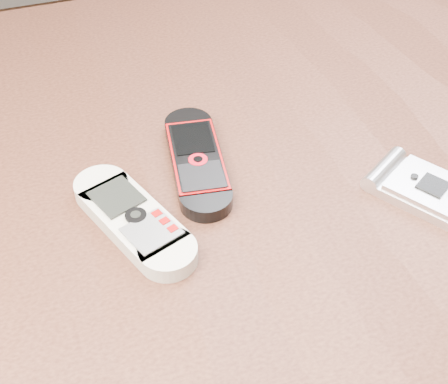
{
  "coord_description": "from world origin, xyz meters",
  "views": [
    {
      "loc": [
        -0.12,
        -0.35,
        1.1
      ],
      "look_at": [
        0.01,
        0.0,
        0.76
      ],
      "focal_mm": 50.0,
      "sensor_mm": 36.0,
      "label": 1
    }
  ],
  "objects_px": {
    "nokia_white": "(133,219)",
    "nokia_black_red": "(197,160)",
    "table": "(219,283)",
    "motorola_razr": "(435,193)"
  },
  "relations": [
    {
      "from": "nokia_white",
      "to": "nokia_black_red",
      "type": "bearing_deg",
      "value": 17.05
    },
    {
      "from": "nokia_black_red",
      "to": "nokia_white",
      "type": "bearing_deg",
      "value": -134.05
    },
    {
      "from": "nokia_black_red",
      "to": "table",
      "type": "bearing_deg",
      "value": -78.14
    },
    {
      "from": "table",
      "to": "nokia_white",
      "type": "bearing_deg",
      "value": -177.77
    },
    {
      "from": "motorola_razr",
      "to": "nokia_black_red",
      "type": "bearing_deg",
      "value": 116.79
    },
    {
      "from": "table",
      "to": "nokia_black_red",
      "type": "xyz_separation_m",
      "value": [
        -0.0,
        0.05,
        0.11
      ]
    },
    {
      "from": "motorola_razr",
      "to": "nokia_white",
      "type": "bearing_deg",
      "value": 135.99
    },
    {
      "from": "table",
      "to": "nokia_black_red",
      "type": "height_order",
      "value": "nokia_black_red"
    },
    {
      "from": "nokia_white",
      "to": "nokia_black_red",
      "type": "height_order",
      "value": "nokia_white"
    },
    {
      "from": "nokia_white",
      "to": "table",
      "type": "bearing_deg",
      "value": -17.88
    }
  ]
}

